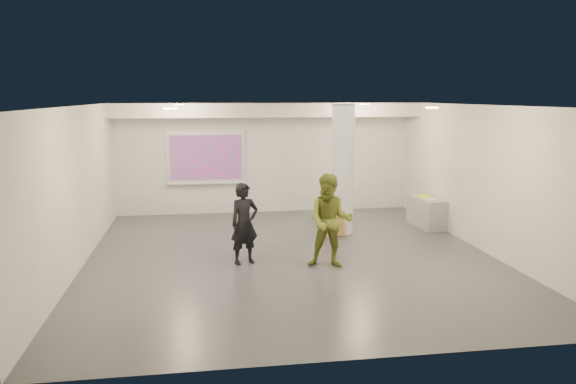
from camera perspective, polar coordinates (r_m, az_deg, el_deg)
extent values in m
cube|color=#373A3F|center=(11.30, 0.31, -6.60)|extent=(8.00, 9.00, 0.01)
cube|color=silver|center=(10.84, 0.33, 8.79)|extent=(8.00, 9.00, 0.01)
cube|color=silver|center=(15.39, -2.36, 3.48)|extent=(8.00, 0.01, 3.00)
cube|color=silver|center=(6.66, 6.54, -4.97)|extent=(8.00, 0.01, 3.00)
cube|color=silver|center=(11.07, -20.58, 0.39)|extent=(0.01, 9.00, 3.00)
cube|color=silver|center=(12.26, 19.12, 1.33)|extent=(0.01, 9.00, 3.00)
cube|color=silver|center=(14.76, -2.15, 8.35)|extent=(8.00, 1.10, 0.36)
cylinder|color=#FFED8D|center=(13.21, -11.03, 8.71)|extent=(0.22, 0.22, 0.02)
cylinder|color=#FFED8D|center=(13.78, 7.81, 8.83)|extent=(0.22, 0.22, 0.02)
cylinder|color=#FFED8D|center=(9.21, -11.90, 8.29)|extent=(0.22, 0.22, 0.02)
cylinder|color=#FFED8D|center=(10.01, 14.42, 8.29)|extent=(0.22, 0.22, 0.02)
cylinder|color=silver|center=(13.02, 5.59, 2.29)|extent=(0.52, 0.52, 3.00)
cube|color=white|center=(15.25, -8.34, 3.52)|extent=(2.10, 0.06, 1.40)
cube|color=blue|center=(15.20, -8.33, 3.50)|extent=(1.90, 0.01, 1.20)
cube|color=white|center=(15.28, -8.27, 0.88)|extent=(2.10, 0.08, 0.04)
cube|color=gray|center=(14.19, 13.93, -2.00)|extent=(0.60, 1.27, 0.72)
cube|color=white|center=(13.94, 14.46, -0.69)|extent=(0.28, 0.34, 0.02)
cube|color=#E5FA20|center=(14.27, 13.67, -0.40)|extent=(0.30, 0.37, 0.03)
cube|color=olive|center=(12.85, 4.46, -3.05)|extent=(0.64, 0.28, 0.68)
cube|color=olive|center=(12.92, 4.61, -3.21)|extent=(0.55, 0.26, 0.58)
imported|color=black|center=(10.73, -4.45, -3.22)|extent=(0.66, 0.55, 1.56)
imported|color=olive|center=(10.47, 4.31, -2.96)|extent=(1.01, 0.89, 1.76)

